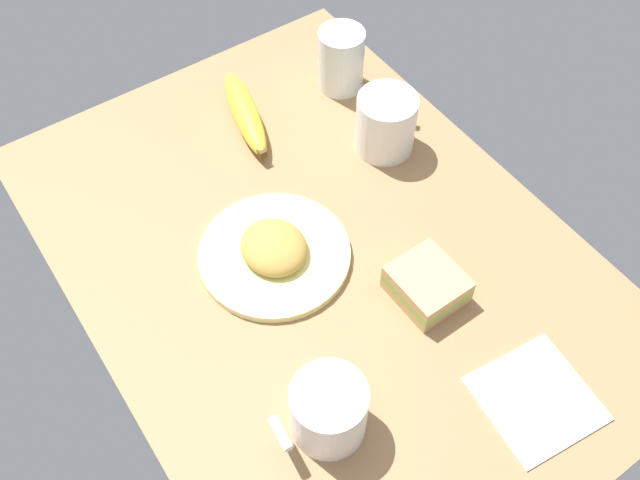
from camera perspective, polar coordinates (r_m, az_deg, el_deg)
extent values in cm
cube|color=#936D47|center=(99.89, 0.00, -1.35)|extent=(90.00, 64.00, 2.00)
cylinder|color=#EAE58C|center=(98.37, -3.67, -1.16)|extent=(21.11, 21.11, 1.20)
ellipsoid|color=#B28C3F|center=(97.02, -3.72, -0.61)|extent=(9.85, 8.87, 4.19)
cylinder|color=white|center=(109.04, 5.29, 9.30)|extent=(9.15, 9.15, 9.60)
cylinder|color=brown|center=(106.07, 5.46, 10.94)|extent=(8.05, 8.05, 0.40)
cylinder|color=white|center=(113.17, 6.10, 11.57)|extent=(3.99, 3.47, 1.20)
cylinder|color=white|center=(83.14, 0.70, -13.51)|extent=(8.93, 8.93, 8.82)
cylinder|color=tan|center=(79.54, 0.72, -12.44)|extent=(7.86, 7.86, 0.40)
cylinder|color=white|center=(81.77, -3.16, -15.25)|extent=(4.13, 1.63, 1.20)
cube|color=tan|center=(95.76, 8.46, -4.02)|extent=(9.27, 8.37, 1.60)
cube|color=#8CB24C|center=(94.58, 8.57, -3.57)|extent=(9.27, 8.37, 1.20)
cube|color=tan|center=(93.42, 8.67, -3.11)|extent=(9.27, 8.37, 1.60)
cylinder|color=silver|center=(118.72, 1.70, 14.27)|extent=(7.51, 7.51, 10.52)
cylinder|color=white|center=(120.11, 1.68, 13.47)|extent=(6.76, 6.76, 6.19)
ellipsoid|color=yellow|center=(114.95, -6.03, 10.14)|extent=(19.81, 8.92, 3.95)
cube|color=#4C3819|center=(108.59, -4.68, 6.97)|extent=(1.20, 1.20, 1.20)
cube|color=white|center=(92.13, 16.95, -12.10)|extent=(14.40, 14.40, 0.30)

